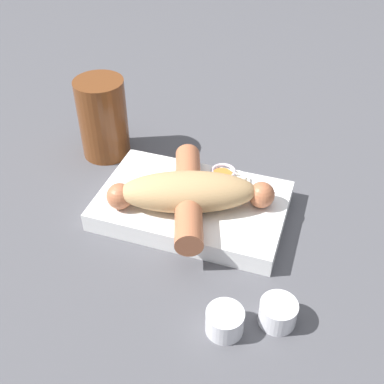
{
  "coord_description": "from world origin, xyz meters",
  "views": [
    {
      "loc": [
        -0.15,
        0.45,
        0.44
      ],
      "look_at": [
        0.0,
        0.0,
        0.04
      ],
      "focal_mm": 45.0,
      "sensor_mm": 36.0,
      "label": 1
    }
  ],
  "objects_px": {
    "bread_roll": "(189,192)",
    "condiment_cup_near": "(225,322)",
    "sausage": "(191,196)",
    "condiment_cup_far": "(278,314)",
    "food_tray": "(192,205)",
    "drink_glass": "(103,118)"
  },
  "relations": [
    {
      "from": "bread_roll",
      "to": "condiment_cup_far",
      "type": "height_order",
      "value": "bread_roll"
    },
    {
      "from": "sausage",
      "to": "condiment_cup_far",
      "type": "height_order",
      "value": "sausage"
    },
    {
      "from": "sausage",
      "to": "condiment_cup_near",
      "type": "xyz_separation_m",
      "value": [
        -0.09,
        0.15,
        -0.03
      ]
    },
    {
      "from": "sausage",
      "to": "condiment_cup_near",
      "type": "bearing_deg",
      "value": 120.56
    },
    {
      "from": "food_tray",
      "to": "condiment_cup_far",
      "type": "height_order",
      "value": "condiment_cup_far"
    },
    {
      "from": "food_tray",
      "to": "bread_roll",
      "type": "bearing_deg",
      "value": 93.56
    },
    {
      "from": "food_tray",
      "to": "sausage",
      "type": "bearing_deg",
      "value": 102.54
    },
    {
      "from": "condiment_cup_far",
      "to": "drink_glass",
      "type": "relative_size",
      "value": 0.33
    },
    {
      "from": "food_tray",
      "to": "sausage",
      "type": "height_order",
      "value": "sausage"
    },
    {
      "from": "sausage",
      "to": "bread_roll",
      "type": "bearing_deg",
      "value": 37.18
    },
    {
      "from": "food_tray",
      "to": "condiment_cup_near",
      "type": "bearing_deg",
      "value": 119.11
    },
    {
      "from": "bread_roll",
      "to": "condiment_cup_far",
      "type": "bearing_deg",
      "value": 139.92
    },
    {
      "from": "condiment_cup_near",
      "to": "sausage",
      "type": "bearing_deg",
      "value": -59.44
    },
    {
      "from": "food_tray",
      "to": "condiment_cup_far",
      "type": "distance_m",
      "value": 0.19
    },
    {
      "from": "condiment_cup_near",
      "to": "condiment_cup_far",
      "type": "xyz_separation_m",
      "value": [
        -0.05,
        -0.03,
        0.0
      ]
    },
    {
      "from": "bread_roll",
      "to": "drink_glass",
      "type": "relative_size",
      "value": 1.5
    },
    {
      "from": "food_tray",
      "to": "drink_glass",
      "type": "bearing_deg",
      "value": -28.38
    },
    {
      "from": "bread_roll",
      "to": "condiment_cup_near",
      "type": "height_order",
      "value": "bread_roll"
    },
    {
      "from": "bread_roll",
      "to": "condiment_cup_far",
      "type": "xyz_separation_m",
      "value": [
        -0.14,
        0.12,
        -0.04
      ]
    },
    {
      "from": "sausage",
      "to": "drink_glass",
      "type": "relative_size",
      "value": 1.66
    },
    {
      "from": "bread_roll",
      "to": "condiment_cup_near",
      "type": "relative_size",
      "value": 4.55
    },
    {
      "from": "condiment_cup_far",
      "to": "food_tray",
      "type": "bearing_deg",
      "value": -43.62
    }
  ]
}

